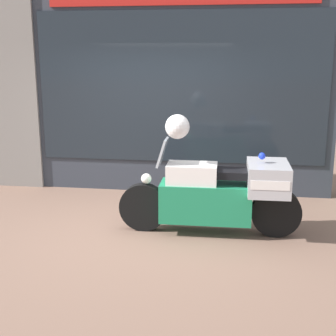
% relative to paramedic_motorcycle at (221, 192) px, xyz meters
% --- Properties ---
extents(ground_plane, '(60.00, 60.00, 0.00)m').
position_rel_paramedic_motorcycle_xyz_m(ground_plane, '(-1.20, -0.01, -0.57)').
color(ground_plane, '#7A5B4C').
extents(shop_building, '(5.91, 0.55, 3.45)m').
position_rel_paramedic_motorcycle_xyz_m(shop_building, '(-1.61, 1.99, 1.16)').
color(shop_building, '#333842').
rests_on(shop_building, ground).
extents(window_display, '(4.53, 0.30, 1.85)m').
position_rel_paramedic_motorcycle_xyz_m(window_display, '(-0.81, 2.02, -0.12)').
color(window_display, slate).
rests_on(window_display, ground).
extents(paramedic_motorcycle, '(2.40, 0.76, 1.27)m').
position_rel_paramedic_motorcycle_xyz_m(paramedic_motorcycle, '(0.00, 0.00, 0.00)').
color(paramedic_motorcycle, black).
rests_on(paramedic_motorcycle, ground).
extents(white_helmet, '(0.32, 0.32, 0.32)m').
position_rel_paramedic_motorcycle_xyz_m(white_helmet, '(-0.58, -0.01, 0.85)').
color(white_helmet, white).
rests_on(white_helmet, paramedic_motorcycle).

